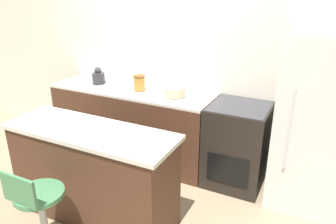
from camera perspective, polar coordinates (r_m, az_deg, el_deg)
The scene contains 10 objects.
ground_plane at distance 4.05m, azimuth -4.69°, elevation -10.51°, with size 14.00×14.00×0.00m, color #998466.
wall_back at distance 4.12m, azimuth -0.27°, elevation 9.71°, with size 8.00×0.06×2.60m.
back_counter at distance 4.24m, azimuth -6.14°, elevation -1.97°, with size 2.07×0.64×0.93m.
kitchen_island at distance 3.23m, azimuth -12.88°, elevation -10.42°, with size 1.63×0.57×0.93m.
oven_range at distance 3.74m, azimuth 11.89°, elevation -5.66°, with size 0.64×0.65×0.93m.
refrigerator at distance 3.48m, azimuth 24.09°, elevation -1.93°, with size 0.69×0.69×1.75m.
stool_chair at distance 2.99m, azimuth -21.51°, elevation -15.70°, with size 0.40×0.40×0.82m.
kettle at distance 4.32m, azimuth -12.03°, elevation 5.99°, with size 0.16×0.16×0.22m.
mixing_bowl at distance 3.77m, azimuth 1.16°, elevation 3.59°, with size 0.25×0.25×0.10m.
canister_jar at distance 3.98m, azimuth -5.03°, elevation 5.09°, with size 0.15×0.15×0.18m.
Camera 1 is at (1.82, -2.91, 2.15)m, focal length 35.00 mm.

